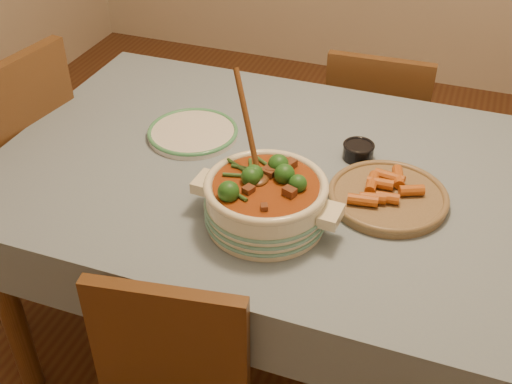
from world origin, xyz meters
TOP-DOWN VIEW (x-y plane):
  - floor at (0.00, 0.00)m, footprint 4.50×4.50m
  - dining_table at (0.00, 0.00)m, footprint 1.68×1.08m
  - stew_casserole at (0.02, -0.24)m, footprint 0.39×0.32m
  - white_plate at (-0.33, 0.07)m, footprint 0.36×0.36m
  - condiment_bowl at (0.17, 0.13)m, footprint 0.09×0.09m
  - fried_plate at (0.29, -0.05)m, footprint 0.41×0.41m
  - chair_far at (0.12, 0.78)m, footprint 0.40×0.40m
  - chair_left at (-0.98, -0.05)m, footprint 0.51×0.51m

SIDE VIEW (x-z plane):
  - floor at x=0.00m, z-range 0.00..0.00m
  - chair_far at x=0.12m, z-range 0.05..0.88m
  - chair_left at x=-0.98m, z-range 0.07..1.04m
  - dining_table at x=0.00m, z-range 0.29..1.04m
  - white_plate at x=-0.33m, z-range 0.76..0.78m
  - fried_plate at x=0.29m, z-range 0.75..0.80m
  - condiment_bowl at x=0.17m, z-range 0.76..0.81m
  - stew_casserole at x=0.02m, z-range 0.65..1.01m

